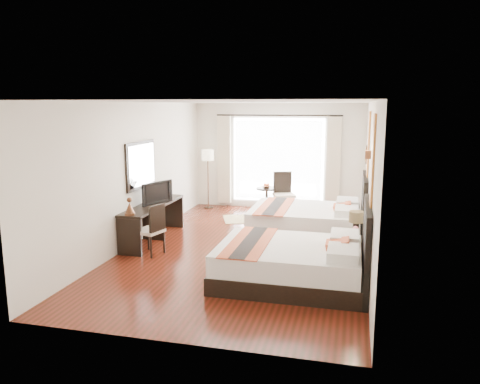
% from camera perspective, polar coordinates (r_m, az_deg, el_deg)
% --- Properties ---
extents(floor, '(4.50, 7.50, 0.01)m').
position_cam_1_polar(floor, '(9.13, 0.72, -6.95)').
color(floor, '#38160A').
rests_on(floor, ground).
extents(ceiling, '(4.50, 7.50, 0.02)m').
position_cam_1_polar(ceiling, '(8.71, 0.76, 10.87)').
color(ceiling, white).
rests_on(ceiling, wall_headboard).
extents(wall_headboard, '(0.01, 7.50, 2.80)m').
position_cam_1_polar(wall_headboard, '(8.59, 15.49, 1.18)').
color(wall_headboard, silver).
rests_on(wall_headboard, floor).
extents(wall_desk, '(0.01, 7.50, 2.80)m').
position_cam_1_polar(wall_desk, '(9.57, -12.48, 2.24)').
color(wall_desk, silver).
rests_on(wall_desk, floor).
extents(wall_window, '(4.50, 0.01, 2.80)m').
position_cam_1_polar(wall_window, '(12.46, 4.67, 4.34)').
color(wall_window, silver).
rests_on(wall_window, floor).
extents(wall_entry, '(4.50, 0.01, 2.80)m').
position_cam_1_polar(wall_entry, '(5.30, -8.52, -4.23)').
color(wall_entry, silver).
rests_on(wall_entry, floor).
extents(window_glass, '(2.40, 0.02, 2.20)m').
position_cam_1_polar(window_glass, '(12.45, 4.65, 3.87)').
color(window_glass, white).
rests_on(window_glass, wall_window).
extents(sheer_curtain, '(2.30, 0.02, 2.10)m').
position_cam_1_polar(sheer_curtain, '(12.39, 4.61, 3.84)').
color(sheer_curtain, white).
rests_on(sheer_curtain, wall_window).
extents(drape_left, '(0.35, 0.14, 2.35)m').
position_cam_1_polar(drape_left, '(12.67, -1.92, 3.93)').
color(drape_left, beige).
rests_on(drape_left, floor).
extents(drape_right, '(0.35, 0.14, 2.35)m').
position_cam_1_polar(drape_right, '(12.21, 11.31, 3.48)').
color(drape_right, beige).
rests_on(drape_right, floor).
extents(art_panel_near, '(0.03, 0.50, 1.35)m').
position_cam_1_polar(art_panel_near, '(7.02, 15.88, 3.67)').
color(art_panel_near, brown).
rests_on(art_panel_near, wall_headboard).
extents(art_panel_far, '(0.03, 0.50, 1.35)m').
position_cam_1_polar(art_panel_far, '(9.67, 15.39, 5.48)').
color(art_panel_far, brown).
rests_on(art_panel_far, wall_headboard).
extents(wall_sconce, '(0.10, 0.14, 0.14)m').
position_cam_1_polar(wall_sconce, '(8.19, 15.34, 4.42)').
color(wall_sconce, '#4E2D1C').
rests_on(wall_sconce, wall_headboard).
extents(mirror_frame, '(0.04, 1.25, 0.95)m').
position_cam_1_polar(mirror_frame, '(9.67, -12.00, 3.24)').
color(mirror_frame, black).
rests_on(mirror_frame, wall_desk).
extents(mirror_glass, '(0.01, 1.12, 0.82)m').
position_cam_1_polar(mirror_glass, '(9.66, -11.86, 3.24)').
color(mirror_glass, white).
rests_on(mirror_glass, mirror_frame).
extents(bed_near, '(2.31, 1.80, 1.31)m').
position_cam_1_polar(bed_near, '(7.42, 6.82, -8.45)').
color(bed_near, black).
rests_on(bed_near, floor).
extents(bed_far, '(2.37, 1.85, 1.34)m').
position_cam_1_polar(bed_far, '(9.97, 8.56, -3.48)').
color(bed_far, black).
rests_on(bed_far, floor).
extents(nightstand, '(0.37, 0.46, 0.44)m').
position_cam_1_polar(nightstand, '(8.53, 13.70, -6.94)').
color(nightstand, black).
rests_on(nightstand, floor).
extents(table_lamp, '(0.26, 0.26, 0.41)m').
position_cam_1_polar(table_lamp, '(8.47, 14.00, -3.16)').
color(table_lamp, black).
rests_on(table_lamp, nightstand).
extents(vase, '(0.16, 0.16, 0.15)m').
position_cam_1_polar(vase, '(8.30, 13.87, -4.90)').
color(vase, black).
rests_on(vase, nightstand).
extents(console_desk, '(0.50, 2.20, 0.76)m').
position_cam_1_polar(console_desk, '(9.79, -10.52, -3.61)').
color(console_desk, black).
rests_on(console_desk, floor).
extents(television, '(0.41, 0.77, 0.46)m').
position_cam_1_polar(television, '(9.72, -10.35, -0.04)').
color(television, black).
rests_on(television, console_desk).
extents(bronze_figurine, '(0.25, 0.25, 0.29)m').
position_cam_1_polar(bronze_figurine, '(8.79, -13.31, -1.83)').
color(bronze_figurine, '#4E2D1C').
rests_on(bronze_figurine, console_desk).
extents(desk_chair, '(0.55, 0.55, 0.96)m').
position_cam_1_polar(desk_chair, '(8.89, -10.86, -5.65)').
color(desk_chair, '#C6AF98').
rests_on(desk_chair, floor).
extents(floor_lamp, '(0.32, 0.32, 1.58)m').
position_cam_1_polar(floor_lamp, '(12.46, -3.94, 4.04)').
color(floor_lamp, black).
rests_on(floor_lamp, floor).
extents(side_table, '(0.55, 0.55, 0.63)m').
position_cam_1_polar(side_table, '(12.19, 3.27, -0.94)').
color(side_table, black).
rests_on(side_table, floor).
extents(fruit_bowl, '(0.25, 0.25, 0.05)m').
position_cam_1_polar(fruit_bowl, '(12.10, 3.24, 0.62)').
color(fruit_bowl, '#4A341A').
rests_on(fruit_bowl, side_table).
extents(window_chair, '(0.64, 0.64, 1.07)m').
position_cam_1_polar(window_chair, '(11.93, 5.34, -1.17)').
color(window_chair, '#C6AF98').
rests_on(window_chair, floor).
extents(jute_rug, '(1.55, 1.30, 0.01)m').
position_cam_1_polar(jute_rug, '(11.44, 1.37, -3.28)').
color(jute_rug, tan).
rests_on(jute_rug, floor).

